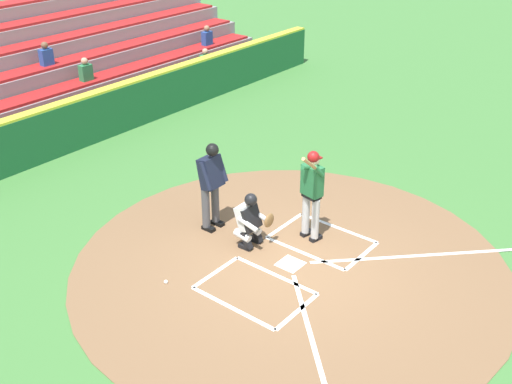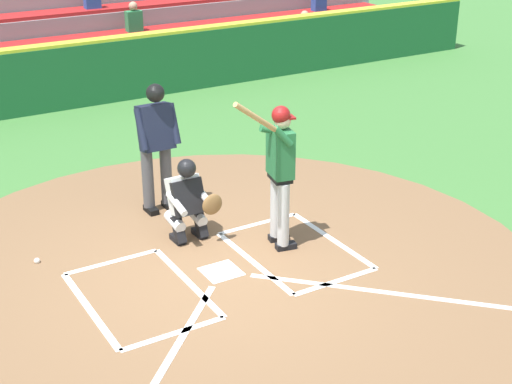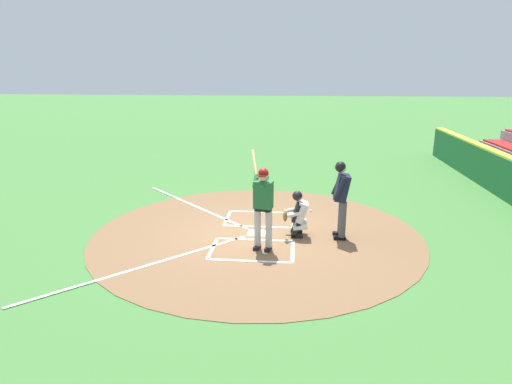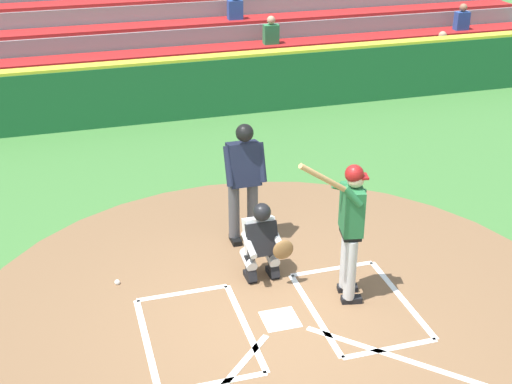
% 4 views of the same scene
% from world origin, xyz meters
% --- Properties ---
extents(ground_plane, '(120.00, 120.00, 0.00)m').
position_xyz_m(ground_plane, '(0.00, 0.00, 0.00)').
color(ground_plane, '#427A38').
extents(dirt_circle, '(8.00, 8.00, 0.01)m').
position_xyz_m(dirt_circle, '(0.00, 0.00, 0.01)').
color(dirt_circle, brown).
rests_on(dirt_circle, ground).
extents(home_plate_and_chalk, '(7.93, 4.91, 0.01)m').
position_xyz_m(home_plate_and_chalk, '(0.00, 0.88, 0.01)').
color(home_plate_and_chalk, white).
rests_on(home_plate_and_chalk, dirt_circle).
extents(batter, '(1.03, 0.57, 2.13)m').
position_xyz_m(batter, '(-0.97, -0.23, 1.10)').
color(batter, '#BCBCBC').
rests_on(batter, ground).
extents(catcher, '(0.60, 0.60, 1.13)m').
position_xyz_m(catcher, '(-0.06, -0.99, 0.59)').
color(catcher, black).
rests_on(catcher, ground).
extents(plate_umpire, '(0.58, 0.41, 1.86)m').
position_xyz_m(plate_umpire, '(-0.09, -2.00, 1.08)').
color(plate_umpire, '#4C4C51').
rests_on(plate_umpire, ground).
extents(baseball, '(0.07, 0.07, 0.07)m').
position_xyz_m(baseball, '(1.84, -1.36, 0.04)').
color(baseball, white).
rests_on(baseball, ground).
extents(backstop_wall, '(22.00, 0.36, 1.31)m').
position_xyz_m(backstop_wall, '(0.00, -7.50, 0.65)').
color(backstop_wall, '#1E6033').
rests_on(backstop_wall, ground).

